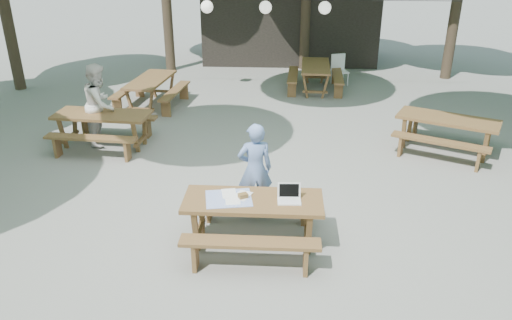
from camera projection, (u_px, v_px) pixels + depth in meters
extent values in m
plane|color=slate|center=(261.00, 189.00, 9.02)|extent=(80.00, 80.00, 0.00)
cube|color=black|center=(290.00, 20.00, 17.97)|extent=(6.00, 3.00, 2.80)
cube|color=brown|center=(253.00, 201.00, 7.13)|extent=(2.00, 0.80, 0.06)
cube|color=brown|center=(250.00, 243.00, 6.65)|extent=(1.90, 0.28, 0.05)
cube|color=brown|center=(256.00, 196.00, 7.83)|extent=(1.90, 0.28, 0.05)
cube|color=brown|center=(253.00, 224.00, 7.28)|extent=(1.70, 0.70, 0.69)
cube|color=brown|center=(102.00, 115.00, 10.54)|extent=(2.05, 0.94, 0.06)
cube|color=brown|center=(91.00, 138.00, 10.07)|extent=(1.91, 0.41, 0.05)
cube|color=brown|center=(115.00, 117.00, 11.24)|extent=(1.91, 0.41, 0.05)
cube|color=brown|center=(104.00, 131.00, 10.70)|extent=(1.74, 0.82, 0.69)
cube|color=brown|center=(448.00, 119.00, 10.29)|extent=(2.15, 1.59, 0.06)
cube|color=brown|center=(440.00, 142.00, 9.88)|extent=(1.83, 1.08, 0.05)
cube|color=brown|center=(452.00, 122.00, 10.91)|extent=(1.83, 1.08, 0.05)
cube|color=brown|center=(445.00, 136.00, 10.44)|extent=(1.84, 1.37, 0.69)
cube|color=brown|center=(150.00, 80.00, 13.07)|extent=(1.02, 2.08, 0.06)
cube|color=brown|center=(175.00, 91.00, 13.09)|extent=(0.49, 1.92, 0.05)
cube|color=brown|center=(128.00, 89.00, 13.29)|extent=(0.49, 1.92, 0.05)
cube|color=brown|center=(152.00, 94.00, 13.23)|extent=(0.88, 1.77, 0.69)
cube|color=brown|center=(316.00, 66.00, 14.45)|extent=(0.88, 2.03, 0.06)
cube|color=brown|center=(338.00, 76.00, 14.50)|extent=(0.35, 1.91, 0.05)
cube|color=brown|center=(293.00, 75.00, 14.62)|extent=(0.35, 1.91, 0.05)
cube|color=brown|center=(315.00, 79.00, 14.60)|extent=(0.77, 1.73, 0.69)
imported|color=#6D8AC7|center=(255.00, 169.00, 7.98)|extent=(0.63, 0.48, 1.55)
imported|color=silver|center=(100.00, 104.00, 10.69)|extent=(0.71, 0.89, 1.76)
cube|color=white|center=(340.00, 72.00, 15.14)|extent=(0.55, 0.55, 0.04)
cube|color=white|center=(338.00, 62.00, 15.21)|extent=(0.43, 0.17, 0.48)
cube|color=white|center=(339.00, 78.00, 15.22)|extent=(0.53, 0.53, 0.38)
cube|color=white|center=(289.00, 201.00, 7.05)|extent=(0.34, 0.25, 0.02)
cube|color=white|center=(289.00, 190.00, 7.10)|extent=(0.33, 0.08, 0.23)
cube|color=black|center=(289.00, 190.00, 7.10)|extent=(0.28, 0.06, 0.19)
cube|color=blue|center=(229.00, 198.00, 7.13)|extent=(0.74, 0.66, 0.01)
cube|color=white|center=(233.00, 200.00, 7.09)|extent=(0.26, 0.33, 0.00)
cube|color=white|center=(242.00, 195.00, 7.20)|extent=(0.31, 0.35, 0.00)
cube|color=white|center=(229.00, 193.00, 7.25)|extent=(0.27, 0.34, 0.00)
cube|color=brown|center=(243.00, 196.00, 7.12)|extent=(0.16, 0.14, 0.06)
cylinder|color=black|center=(292.00, 0.00, 13.38)|extent=(9.00, 0.02, 0.02)
sphere|color=white|center=(207.00, 7.00, 13.59)|extent=(0.34, 0.34, 0.34)
sphere|color=white|center=(265.00, 7.00, 13.50)|extent=(0.34, 0.34, 0.34)
sphere|color=white|center=(325.00, 8.00, 13.41)|extent=(0.34, 0.34, 0.34)
cylinder|color=#2D2319|center=(6.00, 12.00, 13.98)|extent=(0.32, 0.32, 4.41)
cylinder|color=#2D2319|center=(456.00, 8.00, 15.10)|extent=(0.32, 0.32, 4.33)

